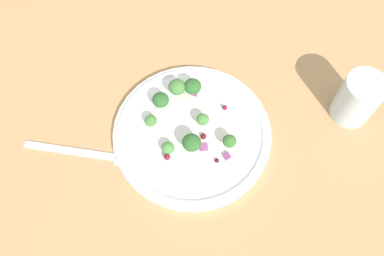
# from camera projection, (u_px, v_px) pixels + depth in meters

# --- Properties ---
(ground_plane) EXTENTS (1.80, 1.80, 0.02)m
(ground_plane) POSITION_uv_depth(u_px,v_px,m) (202.00, 128.00, 0.68)
(ground_plane) COLOR tan
(plate) EXTENTS (0.25, 0.25, 0.02)m
(plate) POSITION_uv_depth(u_px,v_px,m) (192.00, 133.00, 0.65)
(plate) COLOR white
(plate) RESTS_ON ground_plane
(dressing_pool) EXTENTS (0.15, 0.15, 0.00)m
(dressing_pool) POSITION_uv_depth(u_px,v_px,m) (192.00, 132.00, 0.65)
(dressing_pool) COLOR white
(dressing_pool) RESTS_ON plate
(broccoli_floret_0) EXTENTS (0.02, 0.02, 0.02)m
(broccoli_floret_0) POSITION_uv_depth(u_px,v_px,m) (168.00, 148.00, 0.62)
(broccoli_floret_0) COLOR #8EB77A
(broccoli_floret_0) RESTS_ON plate
(broccoli_floret_1) EXTENTS (0.02, 0.02, 0.02)m
(broccoli_floret_1) POSITION_uv_depth(u_px,v_px,m) (151.00, 122.00, 0.64)
(broccoli_floret_1) COLOR #8EB77A
(broccoli_floret_1) RESTS_ON plate
(broccoli_floret_2) EXTENTS (0.02, 0.02, 0.02)m
(broccoli_floret_2) POSITION_uv_depth(u_px,v_px,m) (202.00, 120.00, 0.64)
(broccoli_floret_2) COLOR #9EC684
(broccoli_floret_2) RESTS_ON plate
(broccoli_floret_3) EXTENTS (0.03, 0.03, 0.03)m
(broccoli_floret_3) POSITION_uv_depth(u_px,v_px,m) (192.00, 143.00, 0.61)
(broccoli_floret_3) COLOR #ADD18E
(broccoli_floret_3) RESTS_ON plate
(broccoli_floret_4) EXTENTS (0.03, 0.03, 0.03)m
(broccoli_floret_4) POSITION_uv_depth(u_px,v_px,m) (161.00, 100.00, 0.65)
(broccoli_floret_4) COLOR #ADD18E
(broccoli_floret_4) RESTS_ON plate
(broccoli_floret_5) EXTENTS (0.03, 0.03, 0.03)m
(broccoli_floret_5) POSITION_uv_depth(u_px,v_px,m) (177.00, 87.00, 0.66)
(broccoli_floret_5) COLOR #8EB77A
(broccoli_floret_5) RESTS_ON plate
(broccoli_floret_6) EXTENTS (0.03, 0.03, 0.03)m
(broccoli_floret_6) POSITION_uv_depth(u_px,v_px,m) (193.00, 87.00, 0.66)
(broccoli_floret_6) COLOR #9EC684
(broccoli_floret_6) RESTS_ON plate
(broccoli_floret_7) EXTENTS (0.02, 0.02, 0.02)m
(broccoli_floret_7) POSITION_uv_depth(u_px,v_px,m) (230.00, 141.00, 0.62)
(broccoli_floret_7) COLOR #ADD18E
(broccoli_floret_7) RESTS_ON plate
(cranberry_0) EXTENTS (0.01, 0.01, 0.01)m
(cranberry_0) POSITION_uv_depth(u_px,v_px,m) (191.00, 144.00, 0.63)
(cranberry_0) COLOR maroon
(cranberry_0) RESTS_ON plate
(cranberry_1) EXTENTS (0.01, 0.01, 0.01)m
(cranberry_1) POSITION_uv_depth(u_px,v_px,m) (225.00, 108.00, 0.66)
(cranberry_1) COLOR maroon
(cranberry_1) RESTS_ON plate
(cranberry_2) EXTENTS (0.01, 0.01, 0.01)m
(cranberry_2) POSITION_uv_depth(u_px,v_px,m) (205.00, 136.00, 0.64)
(cranberry_2) COLOR maroon
(cranberry_2) RESTS_ON plate
(cranberry_3) EXTENTS (0.01, 0.01, 0.01)m
(cranberry_3) POSITION_uv_depth(u_px,v_px,m) (167.00, 157.00, 0.62)
(cranberry_3) COLOR maroon
(cranberry_3) RESTS_ON plate
(cranberry_4) EXTENTS (0.01, 0.01, 0.01)m
(cranberry_4) POSITION_uv_depth(u_px,v_px,m) (217.00, 161.00, 0.62)
(cranberry_4) COLOR #4C0A14
(cranberry_4) RESTS_ON plate
(onion_bit_0) EXTENTS (0.01, 0.01, 0.01)m
(onion_bit_0) POSITION_uv_depth(u_px,v_px,m) (203.00, 148.00, 0.63)
(onion_bit_0) COLOR #934C84
(onion_bit_0) RESTS_ON plate
(onion_bit_1) EXTENTS (0.02, 0.02, 0.00)m
(onion_bit_1) POSITION_uv_depth(u_px,v_px,m) (195.00, 92.00, 0.67)
(onion_bit_1) COLOR #843D75
(onion_bit_1) RESTS_ON plate
(onion_bit_2) EXTENTS (0.01, 0.01, 0.00)m
(onion_bit_2) POSITION_uv_depth(u_px,v_px,m) (227.00, 156.00, 0.62)
(onion_bit_2) COLOR #843D75
(onion_bit_2) RESTS_ON plate
(fork) EXTENTS (0.05, 0.19, 0.01)m
(fork) POSITION_uv_depth(u_px,v_px,m) (88.00, 153.00, 0.64)
(fork) COLOR silver
(fork) RESTS_ON ground_plane
(water_glass) EXTENTS (0.06, 0.06, 0.09)m
(water_glass) POSITION_uv_depth(u_px,v_px,m) (358.00, 99.00, 0.64)
(water_glass) COLOR silver
(water_glass) RESTS_ON ground_plane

